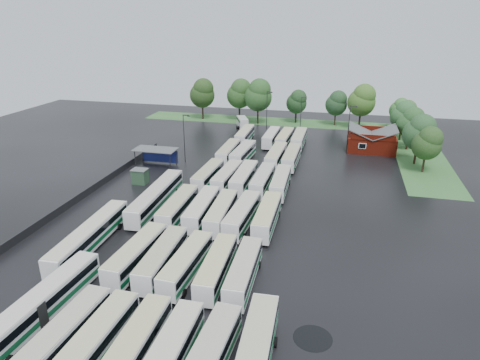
# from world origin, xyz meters

# --- Properties ---
(ground) EXTENTS (160.00, 160.00, 0.00)m
(ground) POSITION_xyz_m (0.00, 0.00, 0.00)
(ground) COLOR black
(ground) RESTS_ON ground
(brick_building) EXTENTS (10.07, 8.60, 5.39)m
(brick_building) POSITION_xyz_m (24.00, 42.77, 1.87)
(brick_building) COLOR maroon
(brick_building) RESTS_ON ground
(wash_shed) EXTENTS (8.20, 4.20, 3.58)m
(wash_shed) POSITION_xyz_m (-17.20, 22.02, 2.99)
(wash_shed) COLOR #2D2D30
(wash_shed) RESTS_ON ground
(utility_hut) EXTENTS (2.70, 2.20, 2.62)m
(utility_hut) POSITION_xyz_m (-16.20, 12.60, 1.32)
(utility_hut) COLOR #26442C
(utility_hut) RESTS_ON ground
(grass_strip_north) EXTENTS (80.00, 10.00, 0.01)m
(grass_strip_north) POSITION_xyz_m (2.00, 64.80, 0.01)
(grass_strip_north) COLOR #356A30
(grass_strip_north) RESTS_ON ground
(grass_strip_east) EXTENTS (10.00, 50.00, 0.01)m
(grass_strip_east) POSITION_xyz_m (34.00, 42.80, 0.01)
(grass_strip_east) COLOR #356A30
(grass_strip_east) RESTS_ON ground
(west_fence) EXTENTS (0.10, 50.00, 1.20)m
(west_fence) POSITION_xyz_m (-22.20, 8.00, 0.60)
(west_fence) COLOR #2D2D30
(west_fence) RESTS_ON ground
(bus_r0c0) EXTENTS (2.83, 11.27, 3.11)m
(bus_r0c0) POSITION_xyz_m (-4.38, -26.06, 1.71)
(bus_r0c0) COLOR white
(bus_r0c0) RESTS_ON ground
(bus_r0c1) EXTENTS (2.65, 11.41, 3.16)m
(bus_r0c1) POSITION_xyz_m (-1.28, -26.29, 1.74)
(bus_r0c1) COLOR white
(bus_r0c1) RESTS_ON ground
(bus_r0c2) EXTENTS (2.61, 11.34, 3.15)m
(bus_r0c2) POSITION_xyz_m (2.20, -26.07, 1.73)
(bus_r0c2) COLOR white
(bus_r0c2) RESTS_ON ground
(bus_r0c3) EXTENTS (2.41, 11.22, 3.12)m
(bus_r0c3) POSITION_xyz_m (5.34, -26.13, 1.72)
(bus_r0c3) COLOR white
(bus_r0c3) RESTS_ON ground
(bus_r0c4) EXTENTS (2.91, 11.45, 3.16)m
(bus_r0c4) POSITION_xyz_m (8.58, -25.83, 1.74)
(bus_r0c4) COLOR white
(bus_r0c4) RESTS_ON ground
(bus_r1c0) EXTENTS (2.93, 11.56, 3.19)m
(bus_r1c0) POSITION_xyz_m (-4.43, -12.29, 1.75)
(bus_r1c0) COLOR white
(bus_r1c0) RESTS_ON ground
(bus_r1c1) EXTENTS (2.66, 11.30, 3.13)m
(bus_r1c1) POSITION_xyz_m (-1.25, -12.34, 1.72)
(bus_r1c1) COLOR white
(bus_r1c1) RESTS_ON ground
(bus_r1c2) EXTENTS (2.85, 11.13, 3.07)m
(bus_r1c2) POSITION_xyz_m (1.82, -12.63, 1.69)
(bus_r1c2) COLOR white
(bus_r1c2) RESTS_ON ground
(bus_r1c3) EXTENTS (2.73, 11.08, 3.06)m
(bus_r1c3) POSITION_xyz_m (5.32, -12.58, 1.68)
(bus_r1c3) COLOR white
(bus_r1c3) RESTS_ON ground
(bus_r1c4) EXTENTS (2.64, 11.05, 3.06)m
(bus_r1c4) POSITION_xyz_m (8.42, -12.62, 1.68)
(bus_r1c4) COLOR white
(bus_r1c4) RESTS_ON ground
(bus_r2c0) EXTENTS (2.58, 11.53, 3.20)m
(bus_r2c0) POSITION_xyz_m (-4.54, 1.09, 1.76)
(bus_r2c0) COLOR white
(bus_r2c0) RESTS_ON ground
(bus_r2c1) EXTENTS (2.80, 11.49, 3.18)m
(bus_r2c1) POSITION_xyz_m (-1.06, 1.44, 1.75)
(bus_r2c1) COLOR white
(bus_r2c1) RESTS_ON ground
(bus_r2c2) EXTENTS (2.78, 11.28, 3.12)m
(bus_r2c2) POSITION_xyz_m (1.96, 0.97, 1.71)
(bus_r2c2) COLOR white
(bus_r2c2) RESTS_ON ground
(bus_r2c3) EXTENTS (3.02, 11.64, 3.21)m
(bus_r2c3) POSITION_xyz_m (5.04, 0.87, 1.77)
(bus_r2c3) COLOR white
(bus_r2c3) RESTS_ON ground
(bus_r2c4) EXTENTS (2.60, 11.54, 3.20)m
(bus_r2c4) POSITION_xyz_m (8.48, 1.26, 1.76)
(bus_r2c4) COLOR white
(bus_r2c4) RESTS_ON ground
(bus_r3c0) EXTENTS (2.67, 11.14, 3.08)m
(bus_r3c0) POSITION_xyz_m (-4.43, 15.02, 1.69)
(bus_r3c0) COLOR white
(bus_r3c0) RESTS_ON ground
(bus_r3c1) EXTENTS (2.84, 11.20, 3.09)m
(bus_r3c1) POSITION_xyz_m (-1.02, 15.06, 1.70)
(bus_r3c1) COLOR white
(bus_r3c1) RESTS_ON ground
(bus_r3c2) EXTENTS (2.52, 11.59, 3.22)m
(bus_r3c2) POSITION_xyz_m (1.97, 14.99, 1.77)
(bus_r3c2) COLOR white
(bus_r3c2) RESTS_ON ground
(bus_r3c3) EXTENTS (2.51, 11.22, 3.12)m
(bus_r3c3) POSITION_xyz_m (5.24, 14.89, 1.71)
(bus_r3c3) COLOR white
(bus_r3c3) RESTS_ON ground
(bus_r3c4) EXTENTS (2.67, 11.18, 3.10)m
(bus_r3c4) POSITION_xyz_m (8.33, 14.48, 1.70)
(bus_r3c4) COLOR white
(bus_r3c4) RESTS_ON ground
(bus_r4c0) EXTENTS (2.46, 11.36, 3.16)m
(bus_r4c0) POSITION_xyz_m (-4.47, 28.69, 1.74)
(bus_r4c0) COLOR white
(bus_r4c0) RESTS_ON ground
(bus_r4c1) EXTENTS (2.97, 11.49, 3.17)m
(bus_r4c1) POSITION_xyz_m (-1.37, 28.42, 1.74)
(bus_r4c1) COLOR white
(bus_r4c1) RESTS_ON ground
(bus_r4c3) EXTENTS (2.73, 11.66, 3.23)m
(bus_r4c3) POSITION_xyz_m (5.37, 28.09, 1.78)
(bus_r4c3) COLOR white
(bus_r4c3) RESTS_ON ground
(bus_r4c4) EXTENTS (2.51, 11.37, 3.16)m
(bus_r4c4) POSITION_xyz_m (8.39, 28.34, 1.74)
(bus_r4c4) COLOR white
(bus_r4c4) RESTS_ON ground
(bus_r5c0) EXTENTS (2.56, 11.20, 3.11)m
(bus_r5c0) POSITION_xyz_m (-4.24, 42.30, 1.71)
(bus_r5c0) COLOR white
(bus_r5c0) RESTS_ON ground
(bus_r5c2) EXTENTS (2.44, 11.06, 3.07)m
(bus_r5c2) POSITION_xyz_m (2.00, 42.02, 1.69)
(bus_r5c2) COLOR white
(bus_r5c2) RESTS_ON ground
(bus_r5c3) EXTENTS (2.79, 11.32, 3.13)m
(bus_r5c3) POSITION_xyz_m (5.16, 41.67, 1.72)
(bus_r5c3) COLOR white
(bus_r5c3) RESTS_ON ground
(bus_r5c4) EXTENTS (2.47, 11.44, 3.18)m
(bus_r5c4) POSITION_xyz_m (8.33, 41.95, 1.75)
(bus_r5c4) COLOR white
(bus_r5c4) RESTS_ON ground
(artic_bus_west_a) EXTENTS (3.12, 16.67, 3.08)m
(artic_bus_west_a) POSITION_xyz_m (-9.17, -23.24, 1.71)
(artic_bus_west_a) COLOR white
(artic_bus_west_a) RESTS_ON ground
(artic_bus_west_b) EXTENTS (3.03, 17.48, 3.23)m
(artic_bus_west_b) POSITION_xyz_m (-9.21, 3.88, 1.79)
(artic_bus_west_b) COLOR white
(artic_bus_west_b) RESTS_ON ground
(artic_bus_west_c) EXTENTS (2.97, 16.79, 3.10)m
(artic_bus_west_c) POSITION_xyz_m (-12.24, -9.53, 1.72)
(artic_bus_west_c) COLOR white
(artic_bus_west_c) RESTS_ON ground
(minibus) EXTENTS (4.36, 6.37, 2.61)m
(minibus) POSITION_xyz_m (-8.14, 56.24, 1.45)
(minibus) COLOR white
(minibus) RESTS_ON ground
(tree_north_0) EXTENTS (6.96, 6.96, 11.53)m
(tree_north_0) POSITION_xyz_m (-21.23, 63.06, 7.42)
(tree_north_0) COLOR #32241B
(tree_north_0) RESTS_ON ground
(tree_north_1) EXTENTS (7.01, 7.01, 11.61)m
(tree_north_1) POSITION_xyz_m (-10.82, 64.55, 7.47)
(tree_north_1) COLOR black
(tree_north_1) RESTS_ON ground
(tree_north_2) EXTENTS (7.40, 7.40, 12.26)m
(tree_north_2) POSITION_xyz_m (-4.84, 61.05, 7.89)
(tree_north_2) COLOR #3C2519
(tree_north_2) RESTS_ON ground
(tree_north_3) EXTENTS (5.54, 5.53, 9.16)m
(tree_north_3) POSITION_xyz_m (5.10, 64.63, 5.89)
(tree_north_3) COLOR black
(tree_north_3) RESTS_ON ground
(tree_north_4) EXTENTS (5.69, 5.69, 9.42)m
(tree_north_4) POSITION_xyz_m (15.64, 64.20, 6.06)
(tree_north_4) COLOR #36291D
(tree_north_4) RESTS_ON ground
(tree_north_5) EXTENTS (7.04, 7.04, 11.66)m
(tree_north_5) POSITION_xyz_m (21.98, 62.12, 7.50)
(tree_north_5) COLOR #38271E
(tree_north_5) RESTS_ON ground
(tree_north_6) EXTENTS (4.93, 4.93, 8.17)m
(tree_north_6) POSITION_xyz_m (31.56, 64.08, 5.26)
(tree_north_6) COLOR #38271F
(tree_north_6) RESTS_ON ground
(tree_east_0) EXTENTS (5.39, 5.39, 8.93)m
(tree_east_0) POSITION_xyz_m (33.12, 30.49, 5.75)
(tree_east_0) COLOR #342519
(tree_east_0) RESTS_ON ground
(tree_east_1) EXTENTS (6.15, 6.15, 10.18)m
(tree_east_1) POSITION_xyz_m (32.26, 35.20, 6.55)
(tree_east_1) COLOR #301F11
(tree_east_1) RESTS_ON ground
(tree_east_2) EXTENTS (5.74, 5.74, 9.51)m
(tree_east_2) POSITION_xyz_m (31.94, 45.32, 6.11)
(tree_east_2) COLOR #352012
(tree_east_2) RESTS_ON ground
(tree_east_3) EXTENTS (5.72, 5.72, 9.47)m
(tree_east_3) POSITION_xyz_m (31.20, 53.04, 6.09)
(tree_east_3) COLOR black
(tree_east_3) RESTS_ON ground
(tree_east_4) EXTENTS (5.25, 5.21, 8.62)m
(tree_east_4) POSITION_xyz_m (32.36, 58.84, 5.54)
(tree_east_4) COLOR black
(tree_east_4) RESTS_ON ground
(lamp_post_ne) EXTENTS (1.55, 0.30, 10.08)m
(lamp_post_ne) POSITION_xyz_m (19.00, 40.64, 5.85)
(lamp_post_ne) COLOR #2D2D30
(lamp_post_ne) RESTS_ON ground
(lamp_post_nw) EXTENTS (1.49, 0.29, 9.65)m
(lamp_post_nw) POSITION_xyz_m (-12.66, 25.81, 5.60)
(lamp_post_nw) COLOR #2D2D30
(lamp_post_nw) RESTS_ON ground
(lamp_post_back_w) EXTENTS (1.49, 0.29, 9.70)m
(lamp_post_back_w) POSITION_xyz_m (-1.52, 56.14, 5.63)
(lamp_post_back_w) COLOR #2D2D30
(lamp_post_back_w) RESTS_ON ground
(lamp_post_back_e) EXTENTS (1.40, 0.27, 9.09)m
(lamp_post_back_e) POSITION_xyz_m (7.43, 53.97, 5.28)
(lamp_post_back_e) COLOR #2D2D30
(lamp_post_back_e) RESTS_ON ground
(puddle_0) EXTENTS (5.95, 5.95, 0.01)m
(puddle_0) POSITION_xyz_m (0.17, -17.40, 0.00)
(puddle_0) COLOR black
(puddle_0) RESTS_ON ground
(puddle_1) EXTENTS (2.90, 2.90, 0.01)m
(puddle_1) POSITION_xyz_m (5.55, -23.54, 0.00)
(puddle_1) COLOR black
(puddle_1) RESTS_ON ground
(puddle_2) EXTENTS (6.24, 6.24, 0.01)m
(puddle_2) POSITION_xyz_m (-8.73, 1.48, 0.00)
(puddle_2) COLOR black
(puddle_2) RESTS_ON ground
(puddle_3) EXTENTS (4.93, 4.93, 0.01)m
(puddle_3) POSITION_xyz_m (3.74, -1.37, 0.00)
(puddle_3) COLOR black
(puddle_3) RESTS_ON ground
(puddle_4) EXTENTS (3.64, 3.64, 0.01)m
(puddle_4) POSITION_xyz_m (16.51, -19.35, 0.00)
(puddle_4) COLOR black
(puddle_4) RESTS_ON ground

